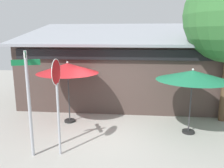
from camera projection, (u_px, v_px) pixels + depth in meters
ground_plane at (107, 136)px, 8.16m from camera, size 28.00×28.00×0.10m
cafe_building at (121, 70)px, 12.48m from camera, size 9.99×6.08×4.23m
street_sign_post at (29, 95)px, 6.33m from camera, size 0.70×0.76×3.10m
stop_sign at (57, 90)px, 6.38m from camera, size 0.07×0.74×2.87m
patio_umbrella_crimson_left at (68, 68)px, 8.87m from camera, size 2.44×2.44×2.50m
patio_umbrella_forest_green_center at (193, 76)px, 7.83m from camera, size 2.52×2.52×2.38m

